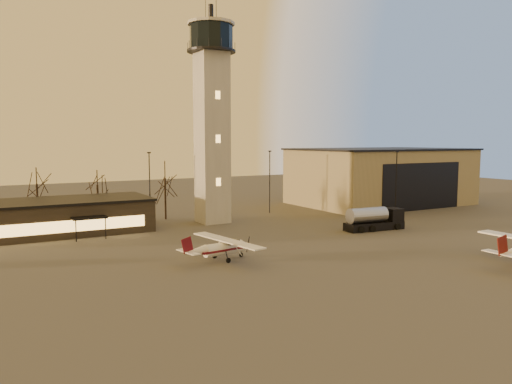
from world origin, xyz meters
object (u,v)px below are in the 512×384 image
at_px(control_tower, 212,108).
at_px(terminal, 47,217).
at_px(hangar, 380,176).
at_px(fuel_truck, 374,221).
at_px(cessna_rear, 225,250).

height_order(control_tower, terminal, control_tower).
bearing_deg(terminal, hangar, 1.97).
height_order(control_tower, fuel_truck, control_tower).
bearing_deg(hangar, cessna_rear, -150.35).
distance_m(hangar, terminal, 58.11).
height_order(control_tower, hangar, control_tower).
bearing_deg(hangar, terminal, -178.03).
bearing_deg(control_tower, fuel_truck, -45.29).
distance_m(control_tower, fuel_truck, 27.27).
xyz_separation_m(cessna_rear, fuel_truck, (24.48, 5.23, 0.23)).
bearing_deg(hangar, fuel_truck, -134.90).
relative_size(control_tower, fuel_truck, 3.87).
bearing_deg(terminal, cessna_rear, -59.99).
relative_size(hangar, terminal, 1.20).
bearing_deg(terminal, fuel_truck, -25.50).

